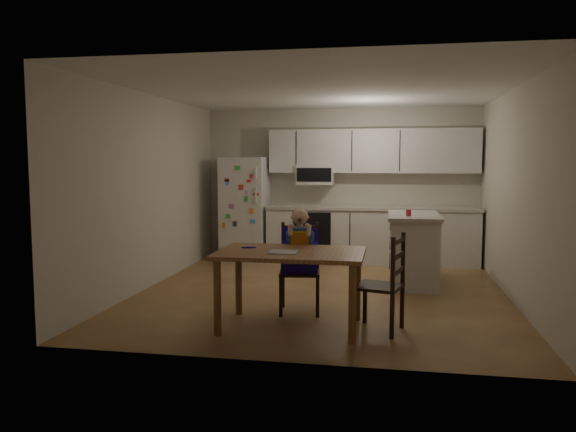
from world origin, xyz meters
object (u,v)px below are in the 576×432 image
(kitchen_island, at_px, (413,249))
(dining_table, at_px, (291,261))
(refrigerator, at_px, (245,209))
(chair_booster, at_px, (300,249))
(red_cup, at_px, (409,213))
(chair_side, at_px, (388,277))

(kitchen_island, bearing_deg, dining_table, -119.40)
(refrigerator, bearing_deg, chair_booster, -65.20)
(red_cup, relative_size, chair_side, 0.09)
(red_cup, bearing_deg, chair_booster, -131.57)
(red_cup, relative_size, dining_table, 0.06)
(dining_table, bearing_deg, chair_booster, 90.57)
(dining_table, relative_size, chair_booster, 1.26)
(refrigerator, distance_m, red_cup, 3.13)
(refrigerator, bearing_deg, chair_side, -57.13)
(red_cup, relative_size, chair_booster, 0.07)
(chair_booster, height_order, chair_side, chair_booster)
(kitchen_island, height_order, red_cup, red_cup)
(kitchen_island, xyz_separation_m, red_cup, (-0.08, -0.28, 0.51))
(refrigerator, relative_size, dining_table, 1.19)
(refrigerator, bearing_deg, kitchen_island, -28.28)
(red_cup, height_order, dining_table, red_cup)
(refrigerator, relative_size, kitchen_island, 1.34)
(refrigerator, xyz_separation_m, chair_side, (2.37, -3.66, -0.31))
(chair_booster, relative_size, chair_side, 1.20)
(refrigerator, distance_m, chair_side, 4.37)
(dining_table, distance_m, chair_booster, 0.62)
(kitchen_island, distance_m, red_cup, 0.59)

